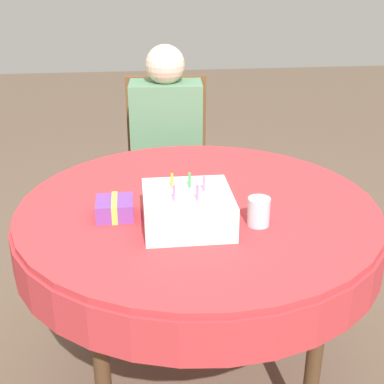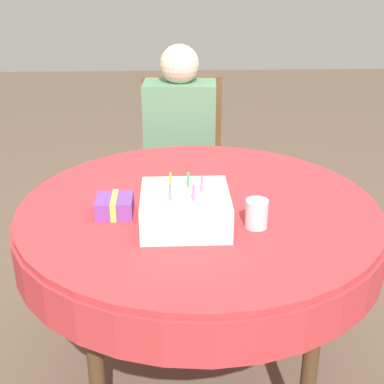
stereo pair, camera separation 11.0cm
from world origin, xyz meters
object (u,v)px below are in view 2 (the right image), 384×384
Objects in this scene: birthday_cake at (185,209)px; gift_box at (115,206)px; chair at (181,165)px; person at (180,141)px; drinking_glass at (257,214)px.

birthday_cake reaches higher than gift_box.
chair is at bearing 77.15° from gift_box.
gift_box is (-0.23, -1.01, 0.25)m from chair.
person is 1.00m from birthday_cake.
gift_box is (-0.43, 0.11, -0.02)m from drinking_glass.
chair is at bearing 100.21° from drinking_glass.
drinking_glass is 0.73× the size of gift_box.
drinking_glass is (0.20, -1.12, 0.27)m from chair.
chair is 1.17m from drinking_glass.
chair is 7.76× the size of gift_box.
birthday_cake is (-0.01, -1.10, 0.28)m from chair.
gift_box is at bearing -98.89° from chair.
birthday_cake is at bearing -20.86° from gift_box.
chair reaches higher than birthday_cake.
drinking_glass is (0.21, -0.02, -0.01)m from birthday_cake.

